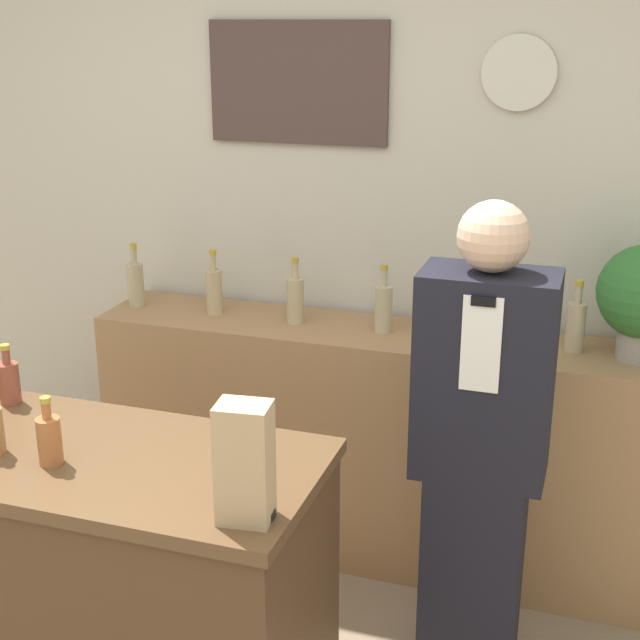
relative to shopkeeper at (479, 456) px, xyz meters
name	(u,v)px	position (x,y,z in m)	size (l,w,h in m)	color
back_wall	(360,216)	(-0.64, 0.86, 0.55)	(5.20, 0.09, 2.70)	beige
back_shelf	(378,446)	(-0.48, 0.59, -0.32)	(2.27, 0.41, 0.97)	#9E754C
display_counter	(90,594)	(-1.05, -0.61, -0.33)	(1.40, 0.62, 0.95)	#4C331E
shopkeeper	(479,456)	(0.00, 0.00, 0.00)	(0.41, 0.26, 1.62)	black
paper_bag	(245,463)	(-0.45, -0.80, 0.30)	(0.14, 0.11, 0.30)	tan
tape_dispenser	(256,512)	(-0.43, -0.80, 0.17)	(0.09, 0.06, 0.07)	black
counter_bottle_1	(9,381)	(-1.43, -0.39, 0.22)	(0.07, 0.07, 0.20)	brown
counter_bottle_3	(49,439)	(-1.07, -0.70, 0.22)	(0.07, 0.07, 0.20)	#A76035
shelf_bottle_0	(136,283)	(-1.53, 0.59, 0.26)	(0.07, 0.07, 0.27)	tan
shelf_bottle_1	(214,290)	(-1.18, 0.60, 0.26)	(0.07, 0.07, 0.27)	tan
shelf_bottle_2	(295,298)	(-0.83, 0.59, 0.26)	(0.07, 0.07, 0.27)	tan
shelf_bottle_3	(383,307)	(-0.47, 0.60, 0.26)	(0.07, 0.07, 0.27)	tan
shelf_bottle_4	(476,316)	(-0.12, 0.60, 0.26)	(0.07, 0.07, 0.27)	tan
shelf_bottle_5	(576,325)	(0.24, 0.61, 0.26)	(0.07, 0.07, 0.27)	tan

